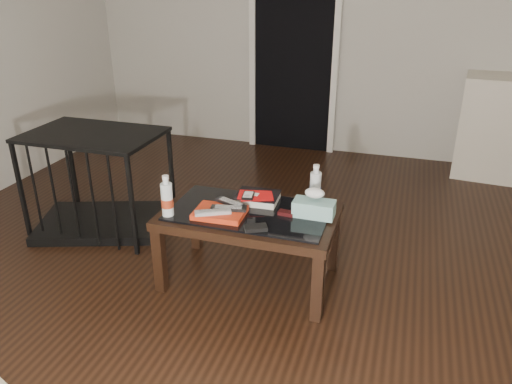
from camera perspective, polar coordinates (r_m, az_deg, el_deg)
ground at (r=3.10m, az=0.31°, el=-9.75°), size 5.00×5.00×0.00m
doorway at (r=5.11m, az=4.35°, el=16.08°), size 0.90×0.08×2.07m
coffee_table at (r=2.89m, az=-0.75°, el=-3.28°), size 1.00×0.60×0.46m
pet_crate at (r=3.75m, az=-17.30°, el=-0.58°), size 1.05×0.86×0.71m
magazines at (r=2.81m, az=-4.15°, el=-2.37°), size 0.29×0.22×0.03m
remote_silver at (r=2.76m, az=-4.95°, el=-2.29°), size 0.20×0.14×0.02m
remote_black_front at (r=2.80m, az=-3.15°, el=-1.85°), size 0.21×0.08×0.02m
remote_black_back at (r=2.86m, az=-2.89°, el=-1.24°), size 0.20×0.12×0.02m
textbook at (r=2.96m, az=0.18°, el=-0.65°), size 0.26×0.21×0.05m
dvd_mailers at (r=2.94m, az=-0.18°, el=-0.32°), size 0.21×0.17×0.01m
ipod at (r=2.90m, az=-0.90°, el=-0.40°), size 0.08×0.11×0.02m
flip_phone at (r=2.81m, az=3.49°, el=-2.42°), size 0.09×0.06×0.02m
wallet at (r=2.65m, az=-0.03°, el=-4.11°), size 0.14×0.12×0.02m
water_bottle_left at (r=2.80m, az=-10.16°, el=-0.41°), size 0.08×0.08×0.24m
water_bottle_right at (r=2.93m, az=6.81°, el=0.92°), size 0.08×0.08×0.24m
tissue_box at (r=2.80m, az=6.63°, el=-1.88°), size 0.23×0.12×0.09m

